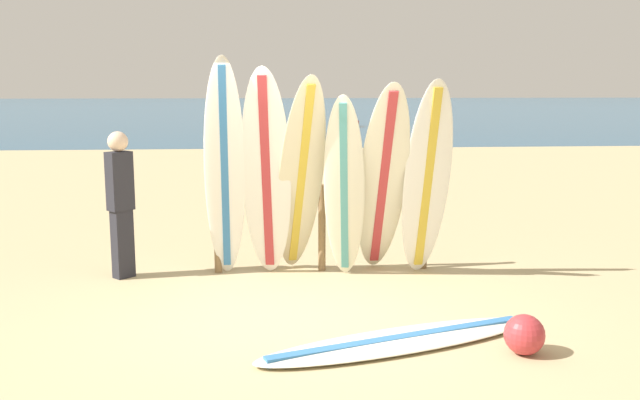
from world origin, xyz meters
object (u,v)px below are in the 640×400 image
surfboard_lying_on_sand (400,340)px  surfboard_leaning_center_right (383,181)px  surfboard_leaning_right (427,179)px  beachgoer_standing (121,198)px  surfboard_leaning_center_left (301,177)px  beach_ball (524,335)px  small_boat_offshore (345,122)px  surfboard_leaning_left (266,174)px  surfboard_leaning_center (344,188)px  surfboard_rack (322,216)px  surfboard_leaning_far_left (225,170)px

surfboard_lying_on_sand → surfboard_leaning_center_right: bearing=84.9°
surfboard_leaning_right → beachgoer_standing: size_ratio=1.35×
surfboard_lying_on_sand → beachgoer_standing: bearing=140.0°
surfboard_leaning_center_left → surfboard_leaning_right: 1.47m
beach_ball → small_boat_offshore: bearing=86.2°
surfboard_leaning_left → surfboard_leaning_center: 0.92m
surfboard_leaning_left → beachgoer_standing: surfboard_leaning_left is taller
surfboard_leaning_left → surfboard_rack: bearing=23.2°
surfboard_leaning_left → beach_ball: size_ratio=7.14×
surfboard_leaning_center_right → small_boat_offshore: 28.98m
surfboard_leaning_center → surfboard_rack: bearing=116.4°
beachgoer_standing → surfboard_leaning_right: bearing=-4.2°
surfboard_leaning_center → surfboard_leaning_far_left: bearing=173.1°
surfboard_rack → surfboard_leaning_center_right: bearing=-28.3°
surfboard_rack → surfboard_leaning_left: 0.91m
surfboard_leaning_center_left → small_boat_offshore: (3.82, 28.73, -0.94)m
surfboard_leaning_far_left → beach_ball: (2.65, -2.55, -1.12)m
surfboard_leaning_center → beachgoer_standing: size_ratio=1.25×
surfboard_leaning_far_left → surfboard_rack: bearing=13.7°
surfboard_rack → surfboard_leaning_left: size_ratio=1.06×
surfboard_rack → surfboard_leaning_left: (-0.67, -0.29, 0.55)m
surfboard_leaning_left → surfboard_leaning_center_right: bearing=-3.4°
surfboard_leaning_far_left → surfboard_leaning_center: bearing=-6.9°
surfboard_rack → surfboard_leaning_center_right: 0.91m
surfboard_leaning_center_left → surfboard_leaning_center_right: bearing=-5.9°
surfboard_leaning_center_left → surfboard_lying_on_sand: size_ratio=0.86×
surfboard_leaning_right → surfboard_rack: bearing=162.1°
surfboard_leaning_far_left → beach_ball: size_ratio=7.47×
surfboard_rack → surfboard_leaning_far_left: 1.33m
surfboard_rack → beachgoer_standing: beachgoer_standing is taller
surfboard_leaning_center_left → surfboard_leaning_center: size_ratio=1.10×
surfboard_lying_on_sand → surfboard_leaning_right: bearing=71.6°
surfboard_rack → surfboard_leaning_left: bearing=-156.8°
surfboard_leaning_left → surfboard_leaning_right: bearing=-3.1°
surfboard_leaning_right → beachgoer_standing: surfboard_leaning_right is taller
surfboard_leaning_center → small_boat_offshore: surfboard_leaning_center is taller
surfboard_leaning_center_left → surfboard_lying_on_sand: bearing=-71.4°
surfboard_leaning_left → surfboard_leaning_center_left: bearing=2.4°
beachgoer_standing → surfboard_leaning_center: bearing=-7.0°
surfboard_rack → beachgoer_standing: (-2.37, -0.13, 0.27)m
surfboard_leaning_left → surfboard_lying_on_sand: bearing=-62.7°
surfboard_leaning_left → small_boat_offshore: surfboard_leaning_left is taller
beachgoer_standing → small_boat_offshore: size_ratio=0.76×
surfboard_lying_on_sand → surfboard_rack: bearing=100.9°
surfboard_leaning_far_left → beach_ball: surfboard_leaning_far_left is taller
surfboard_leaning_right → surfboard_lying_on_sand: size_ratio=0.84×
beachgoer_standing → beach_ball: 4.79m
small_boat_offshore → surfboard_leaning_left: bearing=-98.4°
surfboard_leaning_center → surfboard_leaning_right: size_ratio=0.93×
surfboard_leaning_far_left → beach_ball: bearing=-44.0°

